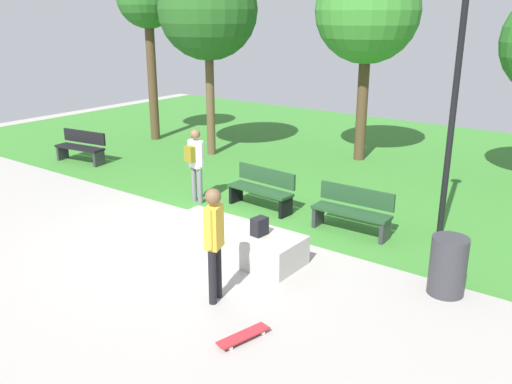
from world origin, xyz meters
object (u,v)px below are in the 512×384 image
skater_performing_trick (214,236)px  skateboard_by_ledge (244,336)px  concrete_ledge (235,240)px  park_bench_near_path (81,146)px  backpack_on_ledge (259,226)px  park_bench_center_lawn (353,210)px  tree_leaning_ash (148,0)px  trash_bin (448,266)px  park_bench_far_left (262,188)px  pedestrian_with_backpack (195,159)px  tree_young_birch (208,10)px  lamp_post (456,88)px  tree_slender_maple (368,11)px

skater_performing_trick → skateboard_by_ledge: bearing=-30.5°
concrete_ledge → skater_performing_trick: bearing=-60.8°
park_bench_near_path → backpack_on_ledge: bearing=-15.8°
skateboard_by_ledge → park_bench_center_lawn: park_bench_center_lawn is taller
park_bench_near_path → tree_leaning_ash: tree_leaning_ash is taller
park_bench_near_path → trash_bin: (11.25, -1.47, -0.01)m
park_bench_far_left → pedestrian_with_backpack: size_ratio=0.94×
park_bench_far_left → park_bench_near_path: bearing=179.6°
tree_young_birch → lamp_post: 8.34m
skater_performing_trick → tree_slender_maple: size_ratio=0.32×
concrete_ledge → park_bench_center_lawn: bearing=60.6°
lamp_post → trash_bin: 3.45m
tree_slender_maple → concrete_ledge: bearing=-80.5°
tree_young_birch → skater_performing_trick: bearing=-48.4°
backpack_on_ledge → skateboard_by_ledge: bearing=-142.6°
concrete_ledge → park_bench_center_lawn: (1.25, 2.21, 0.22)m
skateboard_by_ledge → tree_slender_maple: (-3.11, 9.60, 4.17)m
lamp_post → pedestrian_with_backpack: size_ratio=2.81×
skater_performing_trick → tree_slender_maple: 9.76m
park_bench_near_path → park_bench_far_left: 6.60m
skateboard_by_ledge → lamp_post: (0.87, 5.23, 2.84)m
concrete_ledge → tree_slender_maple: (-1.25, 7.49, 3.97)m
lamp_post → backpack_on_ledge: bearing=-124.6°
skater_performing_trick → pedestrian_with_backpack: bearing=136.3°
park_bench_center_lawn → park_bench_near_path: bearing=179.4°
concrete_ledge → tree_young_birch: tree_young_birch is taller
skateboard_by_ledge → tree_young_birch: (-7.07, 7.42, 4.20)m
concrete_ledge → backpack_on_ledge: size_ratio=8.26×
park_bench_far_left → tree_leaning_ash: 8.91m
park_bench_center_lawn → pedestrian_with_backpack: size_ratio=0.93×
concrete_ledge → tree_slender_maple: tree_slender_maple is taller
park_bench_near_path → park_bench_center_lawn: same height
trash_bin → pedestrian_with_backpack: 6.19m
tree_leaning_ash → trash_bin: bearing=-22.5°
skater_performing_trick → tree_slender_maple: (-2.09, 9.00, 3.16)m
concrete_ledge → tree_young_birch: bearing=134.5°
skateboard_by_ledge → park_bench_near_path: (-9.49, 4.42, 0.42)m
backpack_on_ledge → park_bench_center_lawn: size_ratio=0.20×
skater_performing_trick → tree_young_birch: bearing=131.6°
backpack_on_ledge → park_bench_near_path: (-8.21, 2.32, -0.20)m
skater_performing_trick → lamp_post: (1.88, 4.62, 1.83)m
backpack_on_ledge → lamp_post: lamp_post is taller
backpack_on_ledge → tree_young_birch: size_ratio=0.06×
skater_performing_trick → skateboard_by_ledge: skater_performing_trick is taller
pedestrian_with_backpack → park_bench_near_path: bearing=173.0°
park_bench_center_lawn → tree_young_birch: 8.09m
tree_young_birch → pedestrian_with_backpack: size_ratio=3.31×
backpack_on_ledge → tree_slender_maple: size_ratio=0.06×
pedestrian_with_backpack → tree_leaning_ash: bearing=144.4°
tree_slender_maple → tree_young_birch: tree_young_birch is taller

